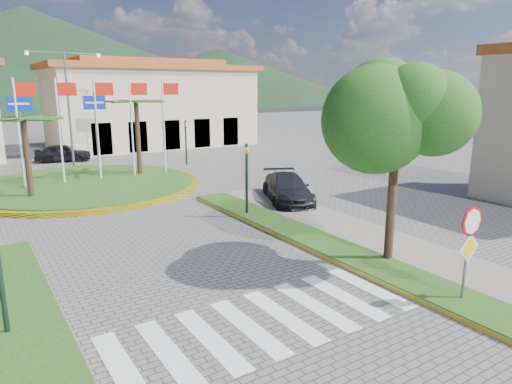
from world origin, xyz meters
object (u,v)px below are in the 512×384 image
car_side_right (288,189)px  car_dark_a (63,153)px  car_dark_b (110,143)px  roundabout_island (86,184)px  deciduous_tree (399,99)px  stop_sign (469,239)px

car_side_right → car_dark_a: bearing=133.6°
car_dark_a → car_dark_b: size_ratio=1.02×
roundabout_island → deciduous_tree: size_ratio=1.87×
roundabout_island → stop_sign: (4.90, -20.04, 1.62)m
roundabout_island → car_dark_b: roundabout_island is taller
stop_sign → car_dark_b: (0.58, 34.93, -1.15)m
car_dark_b → car_side_right: bearing=-179.0°
deciduous_tree → car_dark_b: 32.22m
car_dark_a → car_side_right: 20.43m
stop_sign → deciduous_tree: (0.60, 3.04, 3.38)m
stop_sign → car_side_right: bearing=76.8°
roundabout_island → car_side_right: 11.67m
roundabout_island → deciduous_tree: bearing=-72.1°
stop_sign → car_dark_a: 30.70m
car_side_right → roundabout_island: bearing=154.4°
roundabout_island → car_dark_a: roundabout_island is taller
roundabout_island → car_side_right: (7.50, -8.93, 0.51)m
stop_sign → car_side_right: (2.60, 11.11, -1.10)m
car_dark_a → car_dark_b: 6.54m
stop_sign → car_dark_b: stop_sign is taller
roundabout_island → stop_sign: size_ratio=4.79×
deciduous_tree → car_dark_b: size_ratio=1.75×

